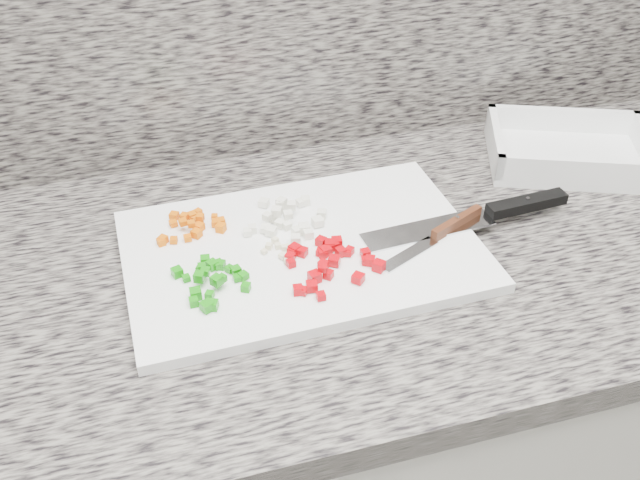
# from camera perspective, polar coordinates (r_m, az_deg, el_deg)

# --- Properties ---
(cabinet) EXTENTS (3.92, 0.62, 0.86)m
(cabinet) POSITION_cam_1_polar(r_m,az_deg,el_deg) (1.32, 0.50, -17.23)
(cabinet) COLOR silver
(cabinet) RESTS_ON ground
(countertop) EXTENTS (3.96, 0.64, 0.04)m
(countertop) POSITION_cam_1_polar(r_m,az_deg,el_deg) (0.99, 0.63, -1.89)
(countertop) COLOR slate
(countertop) RESTS_ON cabinet
(cutting_board) EXTENTS (0.48, 0.33, 0.02)m
(cutting_board) POSITION_cam_1_polar(r_m,az_deg,el_deg) (0.97, -1.46, -0.83)
(cutting_board) COLOR white
(cutting_board) RESTS_ON countertop
(carrot_pile) EXTENTS (0.10, 0.07, 0.02)m
(carrot_pile) POSITION_cam_1_polar(r_m,az_deg,el_deg) (1.01, -10.06, 1.16)
(carrot_pile) COLOR #DC5F04
(carrot_pile) RESTS_ON cutting_board
(onion_pile) EXTENTS (0.12, 0.12, 0.02)m
(onion_pile) POSITION_cam_1_polar(r_m,az_deg,el_deg) (1.01, -2.61, 1.75)
(onion_pile) COLOR white
(onion_pile) RESTS_ON cutting_board
(green_pepper_pile) EXTENTS (0.10, 0.11, 0.02)m
(green_pepper_pile) POSITION_cam_1_polar(r_m,az_deg,el_deg) (0.91, -8.76, -3.15)
(green_pepper_pile) COLOR #14840C
(green_pepper_pile) RESTS_ON cutting_board
(red_pepper_pile) EXTENTS (0.13, 0.12, 0.02)m
(red_pepper_pile) POSITION_cam_1_polar(r_m,az_deg,el_deg) (0.93, 0.71, -1.62)
(red_pepper_pile) COLOR #B5020A
(red_pepper_pile) RESTS_ON cutting_board
(garlic_pile) EXTENTS (0.05, 0.06, 0.01)m
(garlic_pile) POSITION_cam_1_polar(r_m,az_deg,el_deg) (0.95, -2.85, -0.89)
(garlic_pile) COLOR beige
(garlic_pile) RESTS_ON cutting_board
(chef_knife) EXTENTS (0.32, 0.06, 0.02)m
(chef_knife) POSITION_cam_1_polar(r_m,az_deg,el_deg) (1.05, 13.73, 2.17)
(chef_knife) COLOR #BBBDC2
(chef_knife) RESTS_ON cutting_board
(paring_knife) EXTENTS (0.18, 0.10, 0.02)m
(paring_knife) POSITION_cam_1_polar(r_m,az_deg,el_deg) (1.00, 9.98, 0.76)
(paring_knife) COLOR #BBBDC2
(paring_knife) RESTS_ON cutting_board
(tray) EXTENTS (0.30, 0.26, 0.05)m
(tray) POSITION_cam_1_polar(r_m,az_deg,el_deg) (1.24, 19.28, 6.66)
(tray) COLOR white
(tray) RESTS_ON countertop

